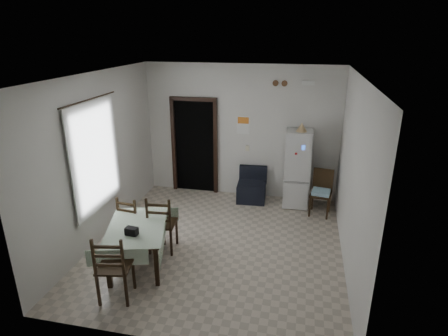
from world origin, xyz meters
The scene contains 25 objects.
ground centered at (0.00, 0.00, 0.00)m, with size 4.50×4.50×0.00m, color #B6A895.
ceiling centered at (0.00, 0.00, 2.90)m, with size 4.20×4.50×0.02m, color white, non-canonical shape.
wall_back centered at (0.00, 2.25, 1.45)m, with size 4.20×0.02×2.90m, color silver, non-canonical shape.
wall_front centered at (0.00, -2.25, 1.45)m, with size 4.20×0.02×2.90m, color silver, non-canonical shape.
wall_left centered at (-2.10, 0.00, 1.45)m, with size 0.02×4.50×2.90m, color silver, non-canonical shape.
wall_right centered at (2.10, 0.00, 1.45)m, with size 0.02×4.50×2.90m, color silver, non-canonical shape.
doorway centered at (-1.05, 2.45, 1.06)m, with size 1.06×0.52×2.22m.
window_recess centered at (-2.15, -0.20, 1.55)m, with size 0.10×1.20×1.60m, color silver.
curtain centered at (-2.04, -0.20, 1.55)m, with size 0.02×1.45×1.85m, color silver.
curtain_rod centered at (-2.03, -0.20, 2.50)m, with size 0.02×0.02×1.60m, color black.
calendar centered at (0.05, 2.24, 1.62)m, with size 0.28×0.02×0.40m, color white.
calendar_image centered at (0.05, 2.23, 1.72)m, with size 0.24×0.01×0.14m, color orange.
light_switch centered at (0.15, 2.24, 1.10)m, with size 0.08×0.02×0.12m, color beige.
vent_left centered at (0.70, 2.23, 2.52)m, with size 0.12×0.12×0.03m, color brown.
vent_right centered at (0.88, 2.23, 2.52)m, with size 0.12×0.12×0.03m, color brown.
emergency_light centered at (1.35, 2.21, 2.55)m, with size 0.25×0.07×0.09m, color white.
fridge centered at (1.26, 1.93, 0.82)m, with size 0.53×0.53×1.64m, color silver, non-canonical shape.
tan_cone centered at (1.28, 1.86, 1.72)m, with size 0.22×0.22×0.18m, color tan.
navy_seat centered at (0.31, 1.93, 0.37)m, with size 0.61×0.59×0.73m, color black, non-canonical shape.
corner_chair centered at (1.76, 1.56, 0.46)m, with size 0.40×0.40×0.93m, color black, non-canonical shape.
dining_table centered at (-1.10, -0.82, 0.34)m, with size 0.86×1.31×0.68m, color #9EB298, non-canonical shape.
black_bag centered at (-1.06, -1.08, 0.74)m, with size 0.18×0.11×0.12m, color black.
dining_chair_far_left centered at (-1.45, -0.23, 0.46)m, with size 0.39×0.39×0.92m, color black, non-canonical shape.
dining_chair_far_right centered at (-0.88, -0.32, 0.51)m, with size 0.44×0.44×1.02m, color black, non-canonical shape.
dining_chair_near_head centered at (-1.07, -1.63, 0.52)m, with size 0.44×0.44×1.03m, color black, non-canonical shape.
Camera 1 is at (1.30, -5.54, 3.52)m, focal length 30.00 mm.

